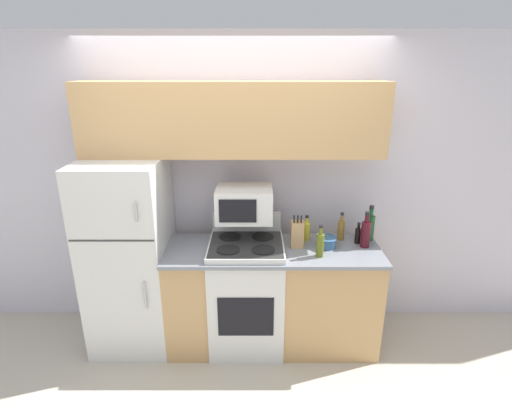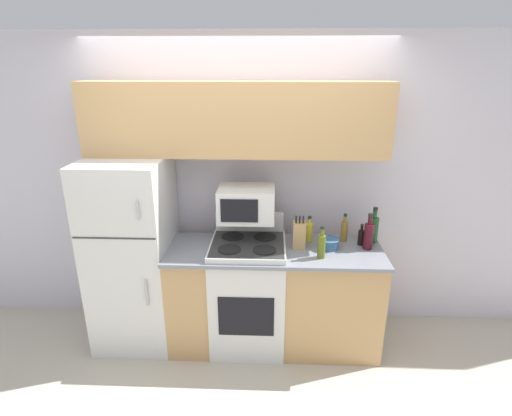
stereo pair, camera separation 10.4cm
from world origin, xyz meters
name	(u,v)px [view 2 (the right image)]	position (x,y,z in m)	size (l,w,h in m)	color
ground_plane	(234,362)	(0.00, 0.00, 0.00)	(12.00, 12.00, 0.00)	beige
wall_back	(239,187)	(0.00, 0.73, 1.27)	(8.00, 0.05, 2.55)	silver
lower_cabinets	(274,296)	(0.32, 0.28, 0.45)	(1.73, 0.61, 0.90)	tan
refrigerator	(134,253)	(-0.86, 0.35, 0.80)	(0.64, 0.72, 1.61)	silver
upper_cabinets	(236,119)	(0.00, 0.52, 1.89)	(2.36, 0.35, 0.57)	tan
stove	(248,293)	(0.10, 0.27, 0.49)	(0.60, 0.59, 1.11)	silver
microwave	(246,204)	(0.09, 0.38, 1.24)	(0.45, 0.34, 0.26)	silver
knife_block	(299,235)	(0.51, 0.31, 1.01)	(0.10, 0.10, 0.27)	tan
bowl	(329,243)	(0.75, 0.30, 0.95)	(0.17, 0.17, 0.08)	#335B84
bottle_wine_red	(369,235)	(1.06, 0.31, 1.02)	(0.08, 0.08, 0.30)	#470F19
bottle_vinegar	(344,230)	(0.89, 0.45, 1.00)	(0.06, 0.06, 0.24)	olive
bottle_olive_oil	(321,245)	(0.67, 0.13, 1.00)	(0.06, 0.06, 0.26)	#5B6619
bottle_cooking_spray	(309,231)	(0.60, 0.43, 0.99)	(0.06, 0.06, 0.22)	gold
bottle_wine_green	(373,228)	(1.13, 0.45, 1.02)	(0.08, 0.08, 0.30)	#194C23
bottle_soy_sauce	(361,237)	(1.02, 0.38, 0.97)	(0.05, 0.05, 0.18)	black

